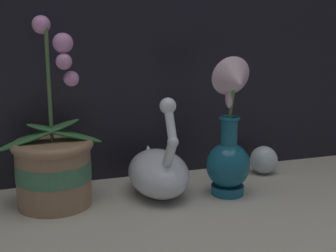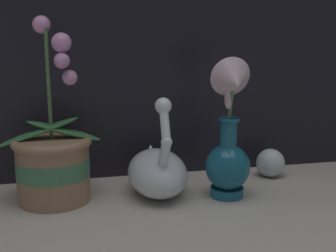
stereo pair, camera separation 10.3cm
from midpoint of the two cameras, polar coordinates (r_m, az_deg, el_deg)
name	(u,v)px [view 2 (the right image)]	position (r m, az deg, el deg)	size (l,w,h in m)	color
ground_plane	(177,212)	(0.96, 4.20, -10.52)	(2.80, 2.80, 0.00)	#BCB2A3
orchid_potted_plant	(53,161)	(1.01, -11.02, -4.21)	(0.22, 0.17, 0.39)	#9E7556
swan_figurine	(157,170)	(1.03, 1.51, -5.43)	(0.13, 0.22, 0.23)	white
blue_vase	(229,146)	(1.02, 10.36, -2.42)	(0.10, 0.11, 0.31)	#195B75
glass_sphere	(270,163)	(1.20, 14.82, -4.40)	(0.07, 0.07, 0.07)	silver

